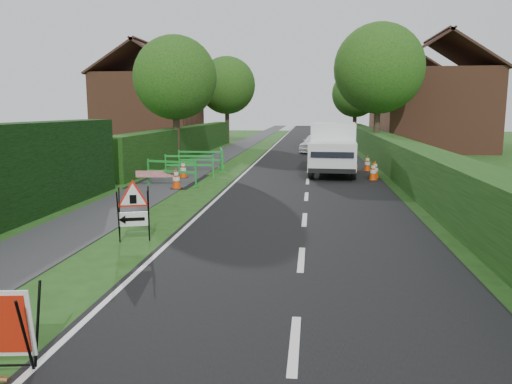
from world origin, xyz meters
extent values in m
plane|color=#204413|center=(0.00, 0.00, 0.00)|extent=(120.00, 120.00, 0.00)
cube|color=black|center=(2.50, 35.00, 0.00)|extent=(6.00, 90.00, 0.02)
cube|color=#2D2D30|center=(-3.00, 35.00, 0.01)|extent=(2.00, 90.00, 0.02)
cube|color=#14380F|center=(-5.00, 22.00, 0.00)|extent=(1.00, 24.00, 1.80)
cube|color=#14380F|center=(6.50, 16.00, 0.00)|extent=(1.20, 50.00, 1.50)
cube|color=brown|center=(-10.00, 30.00, 2.75)|extent=(7.00, 7.00, 5.50)
cube|color=#331E19|center=(-11.75, 30.00, 6.59)|extent=(4.00, 7.40, 2.58)
cube|color=#331E19|center=(-8.25, 30.00, 6.59)|extent=(4.00, 7.40, 2.58)
cube|color=#331E19|center=(-10.00, 30.00, 7.69)|extent=(0.25, 7.40, 0.18)
cube|color=brown|center=(11.00, 28.00, 2.75)|extent=(7.00, 7.00, 5.50)
cube|color=#331E19|center=(9.25, 28.00, 6.59)|extent=(4.00, 7.40, 2.58)
cube|color=#331E19|center=(12.75, 28.00, 6.59)|extent=(4.00, 7.40, 2.58)
cube|color=#331E19|center=(11.00, 28.00, 7.69)|extent=(0.25, 7.40, 0.18)
cube|color=brown|center=(12.00, 42.00, 2.75)|extent=(7.00, 7.00, 5.50)
cube|color=#331E19|center=(10.25, 42.00, 6.59)|extent=(4.00, 7.40, 2.58)
cube|color=#331E19|center=(13.75, 42.00, 6.59)|extent=(4.00, 7.40, 2.58)
cube|color=#331E19|center=(12.00, 42.00, 7.69)|extent=(0.25, 7.40, 0.18)
cylinder|color=#2D2116|center=(-4.60, 18.00, 1.31)|extent=(0.36, 0.36, 2.62)
sphere|color=#113A0F|center=(-4.60, 18.00, 4.50)|extent=(4.40, 4.40, 4.40)
cylinder|color=#2D2116|center=(6.40, 22.00, 1.49)|extent=(0.36, 0.36, 2.97)
sphere|color=#113A0F|center=(6.40, 22.00, 5.18)|extent=(5.20, 5.20, 5.20)
cylinder|color=#2D2116|center=(-4.60, 34.00, 1.40)|extent=(0.36, 0.36, 2.80)
sphere|color=#113A0F|center=(-4.60, 34.00, 4.84)|extent=(4.80, 4.80, 4.80)
cylinder|color=#2D2116|center=(6.40, 38.00, 1.22)|extent=(0.36, 0.36, 2.45)
sphere|color=#113A0F|center=(6.40, 38.00, 4.23)|extent=(4.20, 4.20, 4.20)
cylinder|color=black|center=(-0.32, -3.57, 0.47)|extent=(0.08, 0.32, 0.91)
cylinder|color=black|center=(-0.37, -3.24, 0.47)|extent=(0.08, 0.32, 0.91)
cylinder|color=black|center=(-1.38, 1.68, 0.60)|extent=(0.14, 0.35, 1.16)
cylinder|color=black|center=(-1.47, 1.96, 0.60)|extent=(0.14, 0.35, 1.16)
cylinder|color=black|center=(-0.78, 1.87, 0.60)|extent=(0.14, 0.35, 1.16)
cylinder|color=black|center=(-0.87, 2.15, 0.60)|extent=(0.14, 0.35, 1.16)
cube|color=white|center=(-1.12, 1.89, 0.52)|extent=(0.62, 0.21, 0.31)
cube|color=black|center=(-1.11, 1.88, 0.52)|extent=(0.44, 0.15, 0.07)
cone|color=black|center=(-1.35, 1.80, 0.52)|extent=(0.20, 0.22, 0.19)
cube|color=black|center=(-1.11, 1.87, 0.96)|extent=(0.14, 0.05, 0.19)
cube|color=silver|center=(3.60, 14.73, 1.32)|extent=(2.06, 3.16, 1.84)
cube|color=silver|center=(3.49, 12.41, 0.96)|extent=(2.00, 2.07, 1.12)
cube|color=black|center=(3.44, 11.46, 1.24)|extent=(1.69, 0.30, 0.52)
cube|color=yellow|center=(2.60, 13.89, 0.59)|extent=(0.25, 4.71, 0.23)
cube|color=yellow|center=(4.52, 13.79, 0.59)|extent=(0.25, 4.71, 0.23)
cube|color=black|center=(3.44, 11.46, 0.46)|extent=(1.87, 0.21, 0.19)
cylinder|color=black|center=(2.63, 12.40, 0.38)|extent=(0.27, 0.77, 0.76)
cylinder|color=black|center=(4.34, 12.31, 0.38)|extent=(0.27, 0.77, 0.76)
cylinder|color=black|center=(2.78, 15.47, 0.38)|extent=(0.27, 0.77, 0.76)
cylinder|color=black|center=(4.49, 15.38, 0.38)|extent=(0.27, 0.77, 0.76)
cube|color=black|center=(5.12, 12.11, 0.02)|extent=(0.38, 0.38, 0.04)
cone|color=#E13E07|center=(5.12, 12.11, 0.42)|extent=(0.32, 0.32, 0.75)
cylinder|color=white|center=(5.12, 12.11, 0.38)|extent=(0.25, 0.25, 0.14)
cylinder|color=white|center=(5.12, 12.11, 0.56)|extent=(0.17, 0.17, 0.10)
cube|color=black|center=(5.26, 12.74, 0.02)|extent=(0.38, 0.38, 0.04)
cone|color=#E13E07|center=(5.26, 12.74, 0.42)|extent=(0.32, 0.32, 0.75)
cylinder|color=white|center=(5.26, 12.74, 0.38)|extent=(0.25, 0.25, 0.14)
cylinder|color=white|center=(5.26, 12.74, 0.56)|extent=(0.17, 0.17, 0.10)
cube|color=black|center=(5.21, 15.16, 0.02)|extent=(0.38, 0.38, 0.04)
cone|color=#E13E07|center=(5.21, 15.16, 0.42)|extent=(0.32, 0.32, 0.75)
cylinder|color=white|center=(5.21, 15.16, 0.38)|extent=(0.25, 0.25, 0.14)
cylinder|color=white|center=(5.21, 15.16, 0.56)|extent=(0.17, 0.17, 0.10)
cube|color=black|center=(-2.19, 9.11, 0.02)|extent=(0.38, 0.38, 0.04)
cone|color=#E13E07|center=(-2.19, 9.11, 0.42)|extent=(0.32, 0.32, 0.75)
cylinder|color=white|center=(-2.19, 9.11, 0.38)|extent=(0.25, 0.25, 0.14)
cylinder|color=white|center=(-2.19, 9.11, 0.56)|extent=(0.17, 0.17, 0.10)
cube|color=black|center=(-2.69, 11.99, 0.02)|extent=(0.38, 0.38, 0.04)
cone|color=#E13E07|center=(-2.69, 11.99, 0.42)|extent=(0.32, 0.32, 0.75)
cylinder|color=white|center=(-2.69, 11.99, 0.38)|extent=(0.25, 0.25, 0.14)
cylinder|color=white|center=(-2.69, 11.99, 0.56)|extent=(0.17, 0.17, 0.10)
cube|color=#1B942D|center=(-3.52, 10.02, 0.50)|extent=(0.06, 0.06, 1.00)
cube|color=#1B942D|center=(-1.57, 9.57, 0.50)|extent=(0.06, 0.06, 1.00)
cube|color=#1B942D|center=(-2.55, 9.79, 0.92)|extent=(1.96, 0.50, 0.08)
cube|color=#1B942D|center=(-2.55, 9.79, 0.55)|extent=(1.96, 0.50, 0.08)
cube|color=#1B942D|center=(-3.52, 10.02, 0.02)|extent=(0.14, 0.35, 0.04)
cube|color=#1B942D|center=(-1.57, 9.57, 0.02)|extent=(0.14, 0.35, 0.04)
cube|color=#1B942D|center=(-3.44, 11.98, 0.50)|extent=(0.05, 0.05, 1.00)
cube|color=#1B942D|center=(-1.45, 12.17, 0.50)|extent=(0.05, 0.05, 1.00)
cube|color=#1B942D|center=(-2.44, 12.08, 0.92)|extent=(2.00, 0.23, 0.08)
cube|color=#1B942D|center=(-2.44, 12.08, 0.55)|extent=(2.00, 0.23, 0.08)
cube|color=#1B942D|center=(-3.44, 11.98, 0.02)|extent=(0.09, 0.35, 0.04)
cube|color=#1B942D|center=(-1.45, 12.17, 0.02)|extent=(0.09, 0.35, 0.04)
cube|color=#1B942D|center=(-3.46, 14.19, 0.50)|extent=(0.05, 0.05, 1.00)
cube|color=#1B942D|center=(-1.46, 14.23, 0.50)|extent=(0.05, 0.05, 1.00)
cube|color=#1B942D|center=(-2.46, 14.21, 0.92)|extent=(2.00, 0.09, 0.08)
cube|color=#1B942D|center=(-2.46, 14.21, 0.55)|extent=(2.00, 0.09, 0.08)
cube|color=#1B942D|center=(-3.46, 14.19, 0.02)|extent=(0.07, 0.35, 0.04)
cube|color=#1B942D|center=(-1.46, 14.23, 0.02)|extent=(0.07, 0.35, 0.04)
cube|color=#1B942D|center=(-1.41, 14.17, 0.50)|extent=(0.06, 0.06, 1.00)
cube|color=#1B942D|center=(-1.85, 16.12, 0.50)|extent=(0.06, 0.06, 1.00)
cube|color=#1B942D|center=(-1.63, 15.15, 0.92)|extent=(0.49, 1.96, 0.08)
cube|color=#1B942D|center=(-1.63, 15.15, 0.55)|extent=(0.49, 1.96, 0.08)
cube|color=#1B942D|center=(-1.41, 14.17, 0.02)|extent=(0.35, 0.14, 0.04)
cube|color=#1B942D|center=(-1.85, 16.12, 0.02)|extent=(0.35, 0.14, 0.04)
cube|color=red|center=(-3.17, 9.83, 0.00)|extent=(1.49, 0.25, 0.25)
cylinder|color=#BF7F4C|center=(-0.52, -3.70, 0.00)|extent=(0.12, 0.07, 0.07)
imported|color=white|center=(2.90, 25.09, 0.64)|extent=(2.48, 4.05, 1.29)
camera|label=1|loc=(2.68, -8.22, 2.85)|focal=35.00mm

